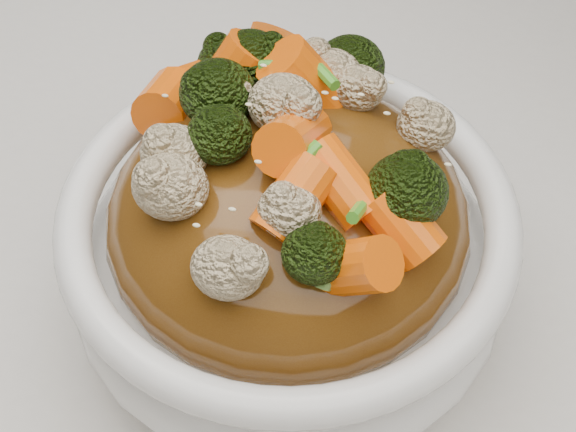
% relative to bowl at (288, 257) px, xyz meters
% --- Properties ---
extents(tablecloth, '(1.20, 0.80, 0.04)m').
position_rel_bowl_xyz_m(tablecloth, '(-0.01, -0.03, -0.06)').
color(tablecloth, silver).
rests_on(tablecloth, dining_table).
extents(bowl, '(0.26, 0.26, 0.08)m').
position_rel_bowl_xyz_m(bowl, '(0.00, 0.00, 0.00)').
color(bowl, white).
rests_on(bowl, tablecloth).
extents(sauce_base, '(0.21, 0.21, 0.09)m').
position_rel_bowl_xyz_m(sauce_base, '(0.00, 0.00, 0.03)').
color(sauce_base, '#56320E').
rests_on(sauce_base, bowl).
extents(carrots, '(0.21, 0.21, 0.05)m').
position_rel_bowl_xyz_m(carrots, '(0.00, 0.00, 0.09)').
color(carrots, '#FB6108').
rests_on(carrots, sauce_base).
extents(broccoli, '(0.21, 0.21, 0.04)m').
position_rel_bowl_xyz_m(broccoli, '(0.00, 0.00, 0.09)').
color(broccoli, black).
rests_on(broccoli, sauce_base).
extents(cauliflower, '(0.21, 0.21, 0.04)m').
position_rel_bowl_xyz_m(cauliflower, '(0.00, 0.00, 0.09)').
color(cauliflower, beige).
rests_on(cauliflower, sauce_base).
extents(scallions, '(0.15, 0.15, 0.02)m').
position_rel_bowl_xyz_m(scallions, '(0.00, 0.00, 0.09)').
color(scallions, '#419522').
rests_on(scallions, sauce_base).
extents(sesame_seeds, '(0.18, 0.18, 0.01)m').
position_rel_bowl_xyz_m(sesame_seeds, '(0.00, 0.00, 0.09)').
color(sesame_seeds, beige).
rests_on(sesame_seeds, sauce_base).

